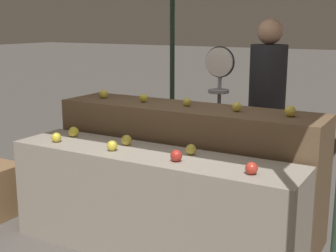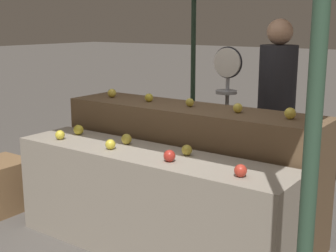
# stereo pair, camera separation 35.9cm
# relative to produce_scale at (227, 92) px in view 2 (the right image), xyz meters

# --- Properties ---
(ground_plane) EXTENTS (60.00, 60.00, 0.00)m
(ground_plane) POSITION_rel_produce_scale_xyz_m (-0.04, -1.17, -1.15)
(ground_plane) COLOR #59544F
(display_counter_front) EXTENTS (2.35, 0.55, 0.82)m
(display_counter_front) POSITION_rel_produce_scale_xyz_m (-0.04, -1.17, -0.74)
(display_counter_front) COLOR gray
(display_counter_front) RESTS_ON ground_plane
(display_counter_back) EXTENTS (2.35, 0.55, 1.09)m
(display_counter_back) POSITION_rel_produce_scale_xyz_m (-0.04, -0.57, -0.61)
(display_counter_back) COLOR brown
(display_counter_back) RESTS_ON ground_plane
(apple_front_0) EXTENTS (0.08, 0.08, 0.08)m
(apple_front_0) POSITION_rel_produce_scale_xyz_m (-0.88, -1.28, -0.29)
(apple_front_0) COLOR gold
(apple_front_0) RESTS_ON display_counter_front
(apple_front_1) EXTENTS (0.08, 0.08, 0.08)m
(apple_front_1) POSITION_rel_produce_scale_xyz_m (-0.33, -1.27, -0.29)
(apple_front_1) COLOR gold
(apple_front_1) RESTS_ON display_counter_front
(apple_front_2) EXTENTS (0.09, 0.09, 0.09)m
(apple_front_2) POSITION_rel_produce_scale_xyz_m (0.24, -1.27, -0.29)
(apple_front_2) COLOR #B72D23
(apple_front_2) RESTS_ON display_counter_front
(apple_front_3) EXTENTS (0.08, 0.08, 0.08)m
(apple_front_3) POSITION_rel_produce_scale_xyz_m (0.80, -1.27, -0.29)
(apple_front_3) COLOR red
(apple_front_3) RESTS_ON display_counter_front
(apple_front_4) EXTENTS (0.09, 0.09, 0.09)m
(apple_front_4) POSITION_rel_produce_scale_xyz_m (-0.89, -1.07, -0.28)
(apple_front_4) COLOR gold
(apple_front_4) RESTS_ON display_counter_front
(apple_front_5) EXTENTS (0.08, 0.08, 0.08)m
(apple_front_5) POSITION_rel_produce_scale_xyz_m (-0.33, -1.07, -0.29)
(apple_front_5) COLOR gold
(apple_front_5) RESTS_ON display_counter_front
(apple_front_6) EXTENTS (0.08, 0.08, 0.08)m
(apple_front_6) POSITION_rel_produce_scale_xyz_m (0.25, -1.06, -0.29)
(apple_front_6) COLOR gold
(apple_front_6) RESTS_ON display_counter_front
(apple_back_0) EXTENTS (0.08, 0.08, 0.08)m
(apple_back_0) POSITION_rel_produce_scale_xyz_m (-0.93, -0.57, -0.02)
(apple_back_0) COLOR yellow
(apple_back_0) RESTS_ON display_counter_back
(apple_back_1) EXTENTS (0.08, 0.08, 0.08)m
(apple_back_1) POSITION_rel_produce_scale_xyz_m (-0.48, -0.57, -0.02)
(apple_back_1) COLOR gold
(apple_back_1) RESTS_ON display_counter_back
(apple_back_2) EXTENTS (0.07, 0.07, 0.07)m
(apple_back_2) POSITION_rel_produce_scale_xyz_m (-0.05, -0.56, -0.03)
(apple_back_2) COLOR gold
(apple_back_2) RESTS_ON display_counter_back
(apple_back_3) EXTENTS (0.08, 0.08, 0.08)m
(apple_back_3) POSITION_rel_produce_scale_xyz_m (0.41, -0.57, -0.02)
(apple_back_3) COLOR yellow
(apple_back_3) RESTS_ON display_counter_back
(apple_back_4) EXTENTS (0.09, 0.09, 0.09)m
(apple_back_4) POSITION_rel_produce_scale_xyz_m (0.84, -0.57, -0.02)
(apple_back_4) COLOR yellow
(apple_back_4) RESTS_ON display_counter_back
(produce_scale) EXTENTS (0.29, 0.20, 1.57)m
(produce_scale) POSITION_rel_produce_scale_xyz_m (0.00, 0.00, 0.00)
(produce_scale) COLOR #99999E
(produce_scale) RESTS_ON ground_plane
(person_vendor_at_scale) EXTENTS (0.38, 0.38, 1.82)m
(person_vendor_at_scale) POSITION_rel_produce_scale_xyz_m (0.38, 0.29, -0.08)
(person_vendor_at_scale) COLOR #2D2D38
(person_vendor_at_scale) RESTS_ON ground_plane
(wooden_crate_side) EXTENTS (0.49, 0.49, 0.49)m
(wooden_crate_side) POSITION_rel_produce_scale_xyz_m (-1.74, -1.31, -0.91)
(wooden_crate_side) COLOR olive
(wooden_crate_side) RESTS_ON ground_plane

